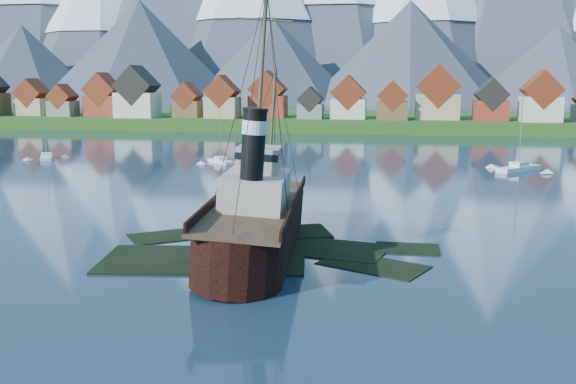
% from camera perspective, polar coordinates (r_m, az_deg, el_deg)
% --- Properties ---
extents(ground, '(1400.00, 1400.00, 0.00)m').
position_cam_1_polar(ground, '(59.05, -4.15, -5.70)').
color(ground, '#172C41').
rests_on(ground, ground).
extents(shoal, '(31.71, 21.24, 1.14)m').
position_cam_1_polar(shoal, '(60.78, -2.03, -5.56)').
color(shoal, black).
rests_on(shoal, ground).
extents(shore_bank, '(600.00, 80.00, 3.20)m').
position_cam_1_polar(shore_bank, '(226.13, 6.19, 5.99)').
color(shore_bank, '#164614').
rests_on(shore_bank, ground).
extents(seawall, '(600.00, 2.50, 2.00)m').
position_cam_1_polar(seawall, '(188.33, 5.47, 5.18)').
color(seawall, '#3F3D38').
rests_on(seawall, ground).
extents(town, '(250.96, 16.69, 17.30)m').
position_cam_1_polar(town, '(212.66, -3.10, 8.20)').
color(town, maroon).
rests_on(town, ground).
extents(tugboat_wreck, '(7.26, 31.29, 24.79)m').
position_cam_1_polar(tugboat_wreck, '(61.00, -2.72, -2.16)').
color(tugboat_wreck, black).
rests_on(tugboat_wreck, ground).
extents(sailboat_a, '(5.74, 8.39, 10.23)m').
position_cam_1_polar(sailboat_a, '(137.80, -20.68, 2.87)').
color(sailboat_a, white).
rests_on(sailboat_a, ground).
extents(sailboat_c, '(6.73, 7.26, 10.22)m').
position_cam_1_polar(sailboat_c, '(123.14, -6.00, 2.68)').
color(sailboat_c, white).
rests_on(sailboat_c, ground).
extents(sailboat_d, '(8.60, 8.60, 13.28)m').
position_cam_1_polar(sailboat_d, '(119.28, 19.81, 1.93)').
color(sailboat_d, white).
rests_on(sailboat_d, ground).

